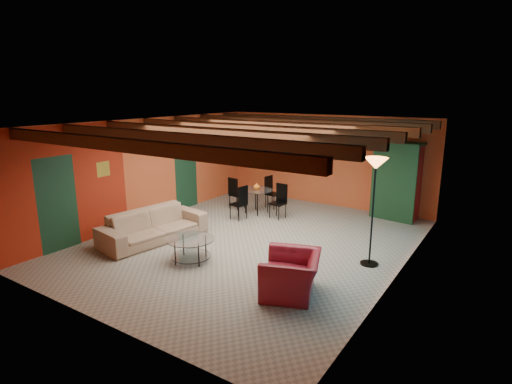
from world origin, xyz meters
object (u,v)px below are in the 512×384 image
Objects in this scene: coffee_table at (191,250)px; dining_table at (257,197)px; armoire at (396,182)px; potted_plant at (400,134)px; vase at (257,177)px; floor_lamp at (373,212)px; sofa at (154,226)px; armchair at (291,274)px.

dining_table is (-0.74, 3.59, 0.23)m from coffee_table.
armoire is 3.97× the size of potted_plant.
potted_plant is at bearing 25.93° from vase.
floor_lamp is (3.09, 1.82, 0.84)m from coffee_table.
armoire is 10.48× the size of vase.
floor_lamp is (4.61, 1.38, 0.72)m from sofa.
vase reaches higher than coffee_table.
potted_plant is at bearing 25.93° from dining_table.
armoire reaches higher than dining_table.
coffee_table is at bearing -109.30° from armoire.
vase is at bearing -160.40° from armchair.
sofa is at bearing -123.43° from armoire.
armoire is at bearing -31.97° from sofa.
coffee_table is 3.76m from vase.
sofa is 2.28× the size of armchair.
dining_table reaches higher than sofa.
potted_plant is (4.16, 4.81, 1.91)m from sofa.
sofa is at bearing -130.90° from potted_plant.
vase reaches higher than sofa.
sofa is 1.22× the size of armoire.
floor_lamp is 4.23m from vase.
coffee_table is 6.21m from potted_plant.
armoire is at bearing 63.23° from coffee_table.
floor_lamp is at bearing -24.83° from dining_table.
armchair is at bearing -50.02° from vase.
vase is (-3.84, 1.78, -0.04)m from floor_lamp.
floor_lamp reaches higher than dining_table.
vase is (0.00, 0.00, 0.57)m from dining_table.
armchair is (3.88, -0.55, -0.01)m from sofa.
floor_lamp is (3.84, -1.78, 0.61)m from dining_table.
dining_table is at bearing 101.70° from coffee_table.
floor_lamp is at bearing -82.51° from potted_plant.
potted_plant is (0.28, 5.35, 1.92)m from armchair.
sofa is 4.84× the size of potted_plant.
coffee_table is 0.48× the size of armoire.
vase is (-3.11, 3.71, 0.69)m from armchair.
coffee_table is at bearing -113.10° from armchair.
dining_table is at bearing -146.61° from armoire.
armoire is 3.77m from vase.
armchair is at bearing -93.00° from potted_plant.
potted_plant is at bearing 0.00° from armoire.
armchair is at bearing -110.74° from floor_lamp.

